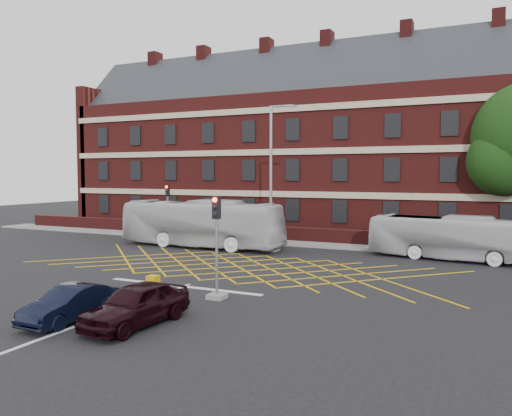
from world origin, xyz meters
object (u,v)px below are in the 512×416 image
at_px(bus_right, 451,238).
at_px(traffic_light_near, 217,257).
at_px(bus_left, 201,223).
at_px(car_maroon, 136,304).
at_px(traffic_light_far, 168,216).
at_px(car_navy, 70,304).
at_px(direction_signs, 143,220).
at_px(utility_cabinet, 153,285).
at_px(street_lamp, 272,201).

relative_size(bus_right, traffic_light_near, 2.26).
bearing_deg(bus_left, traffic_light_near, -144.60).
relative_size(car_maroon, traffic_light_far, 1.00).
bearing_deg(bus_left, car_navy, -161.85).
distance_m(car_maroon, direction_signs, 25.22).
height_order(car_navy, direction_signs, direction_signs).
xyz_separation_m(car_maroon, direction_signs, (-15.21, 20.11, 0.65)).
bearing_deg(bus_right, bus_left, 104.46).
bearing_deg(utility_cabinet, traffic_light_near, 12.34).
height_order(car_navy, traffic_light_far, traffic_light_far).
bearing_deg(bus_left, traffic_light_far, 57.80).
bearing_deg(bus_left, street_lamp, -83.49).
bearing_deg(traffic_light_near, street_lamp, 103.13).
relative_size(traffic_light_far, direction_signs, 1.94).
xyz_separation_m(bus_right, direction_signs, (-24.09, 1.60, 0.03)).
relative_size(car_maroon, utility_cabinet, 5.05).
xyz_separation_m(bus_right, utility_cabinet, (-10.94, -14.78, -0.92)).
bearing_deg(traffic_light_far, car_maroon, -57.67).
bearing_deg(car_maroon, street_lamp, 102.36).
bearing_deg(traffic_light_near, car_navy, -122.70).
bearing_deg(street_lamp, car_maroon, -82.44).
relative_size(car_maroon, direction_signs, 1.94).
height_order(traffic_light_near, direction_signs, traffic_light_near).
distance_m(traffic_light_near, street_lamp, 13.25).
relative_size(bus_left, car_navy, 3.22).
bearing_deg(street_lamp, traffic_light_far, 163.49).
distance_m(bus_left, utility_cabinet, 14.14).
distance_m(car_maroon, traffic_light_near, 4.51).
height_order(street_lamp, utility_cabinet, street_lamp).
bearing_deg(street_lamp, bus_left, -175.22).
relative_size(car_navy, street_lamp, 0.39).
xyz_separation_m(street_lamp, direction_signs, (-12.94, 2.96, -2.01)).
distance_m(bus_right, street_lamp, 11.42).
bearing_deg(traffic_light_near, bus_left, 123.67).
xyz_separation_m(bus_right, street_lamp, (-11.15, -1.36, 2.05)).
bearing_deg(traffic_light_far, bus_right, -4.66).
bearing_deg(bus_right, traffic_light_far, 93.54).
xyz_separation_m(traffic_light_far, direction_signs, (-2.38, -0.16, -0.39)).
height_order(car_maroon, direction_signs, direction_signs).
relative_size(car_navy, traffic_light_far, 0.88).
bearing_deg(street_lamp, bus_right, 6.95).
bearing_deg(car_navy, street_lamp, 89.64).
bearing_deg(street_lamp, traffic_light_near, -76.87).
bearing_deg(car_navy, bus_left, 106.59).
distance_m(traffic_light_far, utility_cabinet, 19.79).
xyz_separation_m(traffic_light_near, direction_signs, (-15.92, 15.77, -0.39)).
xyz_separation_m(car_navy, utility_cabinet, (0.38, 4.30, -0.19)).
distance_m(car_navy, traffic_light_near, 5.94).
bearing_deg(traffic_light_far, direction_signs, -176.05).
relative_size(bus_right, direction_signs, 4.39).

